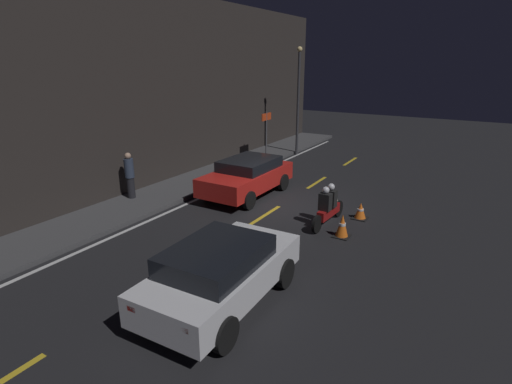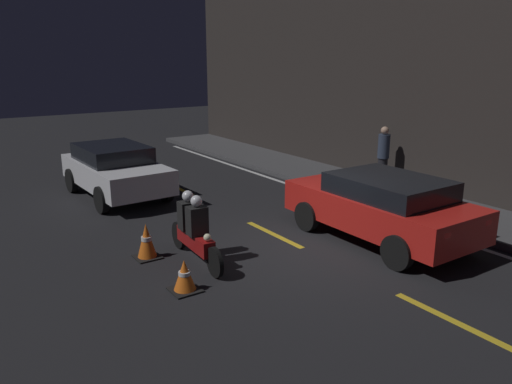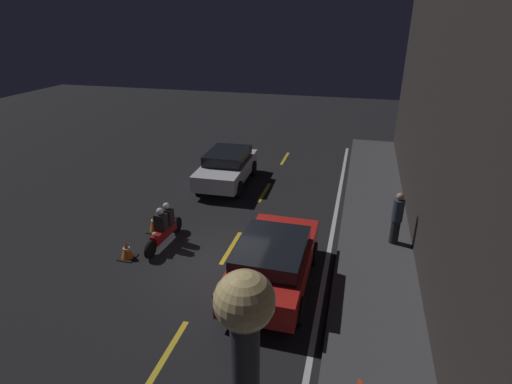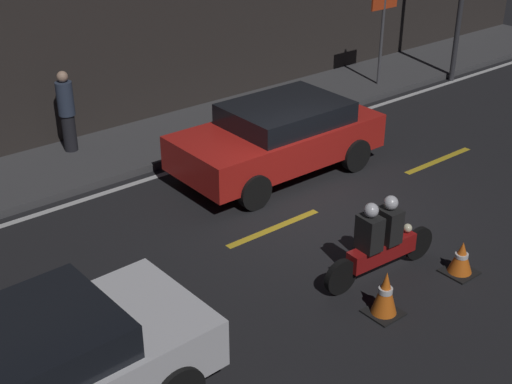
{
  "view_description": "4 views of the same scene",
  "coord_description": "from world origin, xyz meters",
  "px_view_note": "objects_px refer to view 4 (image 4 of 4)",
  "views": [
    {
      "loc": [
        -12.08,
        -6.32,
        5.03
      ],
      "look_at": [
        -1.01,
        0.36,
        0.78
      ],
      "focal_mm": 28.0,
      "sensor_mm": 36.0,
      "label": 1
    },
    {
      "loc": [
        7.42,
        -6.23,
        3.84
      ],
      "look_at": [
        -1.24,
        -0.32,
        0.98
      ],
      "focal_mm": 35.0,
      "sensor_mm": 36.0,
      "label": 2
    },
    {
      "loc": [
        9.37,
        3.56,
        6.76
      ],
      "look_at": [
        -2.75,
        0.36,
        1.23
      ],
      "focal_mm": 28.0,
      "sensor_mm": 36.0,
      "label": 3
    },
    {
      "loc": [
        -7.96,
        -8.16,
        6.22
      ],
      "look_at": [
        -1.84,
        -0.54,
        1.2
      ],
      "focal_mm": 50.0,
      "sensor_mm": 36.0,
      "label": 4
    }
  ],
  "objects_px": {
    "sedan_white": "(34,373)",
    "traffic_cone_mid": "(461,258)",
    "shop_sign": "(383,20)",
    "traffic_cone_near": "(385,294)",
    "pedestrian": "(67,111)",
    "taxi_red": "(279,136)",
    "motorcycle": "(380,241)"
  },
  "relations": [
    {
      "from": "motorcycle",
      "to": "sedan_white",
      "type": "bearing_deg",
      "value": 179.93
    },
    {
      "from": "traffic_cone_mid",
      "to": "pedestrian",
      "type": "relative_size",
      "value": 0.32
    },
    {
      "from": "taxi_red",
      "to": "pedestrian",
      "type": "relative_size",
      "value": 2.45
    },
    {
      "from": "taxi_red",
      "to": "shop_sign",
      "type": "distance_m",
      "value": 5.87
    },
    {
      "from": "traffic_cone_mid",
      "to": "shop_sign",
      "type": "bearing_deg",
      "value": 50.89
    },
    {
      "from": "taxi_red",
      "to": "traffic_cone_near",
      "type": "distance_m",
      "value": 4.94
    },
    {
      "from": "motorcycle",
      "to": "traffic_cone_near",
      "type": "height_order",
      "value": "motorcycle"
    },
    {
      "from": "motorcycle",
      "to": "shop_sign",
      "type": "xyz_separation_m",
      "value": [
        6.58,
        6.03,
        1.21
      ]
    },
    {
      "from": "traffic_cone_mid",
      "to": "sedan_white",
      "type": "bearing_deg",
      "value": 170.62
    },
    {
      "from": "motorcycle",
      "to": "traffic_cone_mid",
      "type": "bearing_deg",
      "value": -31.5
    },
    {
      "from": "traffic_cone_mid",
      "to": "pedestrian",
      "type": "distance_m",
      "value": 8.36
    },
    {
      "from": "traffic_cone_near",
      "to": "pedestrian",
      "type": "bearing_deg",
      "value": 97.55
    },
    {
      "from": "traffic_cone_near",
      "to": "shop_sign",
      "type": "xyz_separation_m",
      "value": [
        7.22,
        6.75,
        1.5
      ]
    },
    {
      "from": "pedestrian",
      "to": "shop_sign",
      "type": "relative_size",
      "value": 0.72
    },
    {
      "from": "traffic_cone_mid",
      "to": "pedestrian",
      "type": "xyz_separation_m",
      "value": [
        -2.75,
        7.86,
        0.76
      ]
    },
    {
      "from": "sedan_white",
      "to": "traffic_cone_mid",
      "type": "relative_size",
      "value": 7.39
    },
    {
      "from": "taxi_red",
      "to": "traffic_cone_near",
      "type": "xyz_separation_m",
      "value": [
        -1.89,
        -4.54,
        -0.44
      ]
    },
    {
      "from": "sedan_white",
      "to": "traffic_cone_mid",
      "type": "xyz_separation_m",
      "value": [
        6.42,
        -1.06,
        -0.52
      ]
    },
    {
      "from": "shop_sign",
      "to": "traffic_cone_near",
      "type": "bearing_deg",
      "value": -136.95
    },
    {
      "from": "traffic_cone_near",
      "to": "taxi_red",
      "type": "bearing_deg",
      "value": 67.45
    },
    {
      "from": "traffic_cone_near",
      "to": "motorcycle",
      "type": "bearing_deg",
      "value": 48.19
    },
    {
      "from": "motorcycle",
      "to": "shop_sign",
      "type": "bearing_deg",
      "value": 45.79
    },
    {
      "from": "traffic_cone_near",
      "to": "pedestrian",
      "type": "height_order",
      "value": "pedestrian"
    },
    {
      "from": "taxi_red",
      "to": "traffic_cone_mid",
      "type": "relative_size",
      "value": 7.58
    },
    {
      "from": "traffic_cone_near",
      "to": "shop_sign",
      "type": "distance_m",
      "value": 10.0
    },
    {
      "from": "taxi_red",
      "to": "shop_sign",
      "type": "relative_size",
      "value": 1.75
    },
    {
      "from": "sedan_white",
      "to": "traffic_cone_near",
      "type": "height_order",
      "value": "sedan_white"
    },
    {
      "from": "motorcycle",
      "to": "pedestrian",
      "type": "bearing_deg",
      "value": 106.56
    },
    {
      "from": "motorcycle",
      "to": "pedestrian",
      "type": "relative_size",
      "value": 1.29
    },
    {
      "from": "traffic_cone_near",
      "to": "traffic_cone_mid",
      "type": "distance_m",
      "value": 1.72
    },
    {
      "from": "shop_sign",
      "to": "sedan_white",
      "type": "bearing_deg",
      "value": -154.4
    },
    {
      "from": "taxi_red",
      "to": "pedestrian",
      "type": "distance_m",
      "value": 4.4
    }
  ]
}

